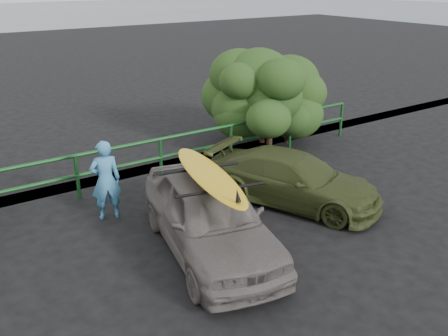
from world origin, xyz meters
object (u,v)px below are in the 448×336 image
at_px(guardrail, 121,167).
at_px(olive_vehicle, 294,179).
at_px(man, 106,180).
at_px(surfboard, 209,175).
at_px(sedan, 210,216).

relative_size(guardrail, olive_vehicle, 3.77).
xyz_separation_m(guardrail, man, (-0.81, -1.18, 0.29)).
bearing_deg(guardrail, surfboard, -86.91).
xyz_separation_m(olive_vehicle, surfboard, (-2.53, -0.68, 0.91)).
xyz_separation_m(guardrail, surfboard, (0.18, -3.40, 0.93)).
relative_size(man, surfboard, 0.56).
bearing_deg(sedan, surfboard, -167.83).
distance_m(man, surfboard, 2.52).
bearing_deg(surfboard, sedan, 12.17).
distance_m(guardrail, surfboard, 3.53).
bearing_deg(man, surfboard, 126.58).
height_order(guardrail, sedan, sedan).
bearing_deg(man, olive_vehicle, 168.94).
height_order(olive_vehicle, man, man).
xyz_separation_m(man, surfboard, (0.99, -2.23, 0.64)).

